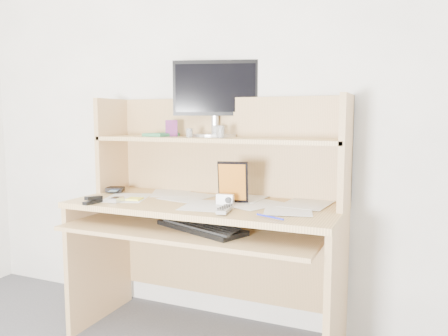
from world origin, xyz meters
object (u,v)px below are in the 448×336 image
at_px(tv_remote, 225,209).
at_px(game_case, 233,182).
at_px(desk, 211,210).
at_px(monitor, 216,96).
at_px(keyboard, 201,227).

bearing_deg(tv_remote, game_case, 90.87).
height_order(desk, monitor, monitor).
distance_m(keyboard, monitor, 0.78).
relative_size(keyboard, game_case, 2.35).
bearing_deg(tv_remote, keyboard, 163.89).
xyz_separation_m(game_case, monitor, (-0.20, 0.24, 0.45)).
xyz_separation_m(desk, tv_remote, (0.19, -0.26, 0.07)).
xyz_separation_m(keyboard, tv_remote, (0.13, -0.01, 0.10)).
height_order(desk, game_case, desk).
bearing_deg(desk, game_case, -22.33).
height_order(tv_remote, monitor, monitor).
distance_m(desk, tv_remote, 0.33).
xyz_separation_m(tv_remote, monitor, (-0.24, 0.44, 0.54)).
distance_m(keyboard, tv_remote, 0.16).
bearing_deg(tv_remote, desk, 116.03).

